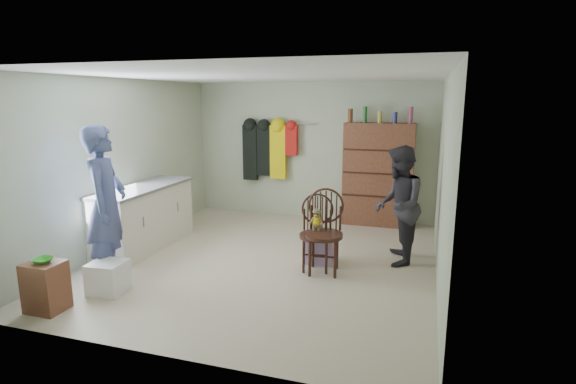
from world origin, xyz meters
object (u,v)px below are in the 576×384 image
(chair_far, at_px, (325,228))
(dresser, at_px, (378,174))
(chair_front, at_px, (317,228))
(counter, at_px, (144,217))

(chair_far, xyz_separation_m, dresser, (0.40, 2.43, 0.33))
(dresser, bearing_deg, chair_front, -102.55)
(chair_front, distance_m, dresser, 2.45)
(counter, distance_m, dresser, 3.96)
(chair_front, xyz_separation_m, chair_far, (0.12, -0.07, 0.03))
(chair_far, height_order, dresser, dresser)
(chair_front, distance_m, chair_far, 0.14)
(chair_front, bearing_deg, dresser, 68.46)
(counter, height_order, dresser, dresser)
(chair_front, bearing_deg, chair_far, -38.59)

